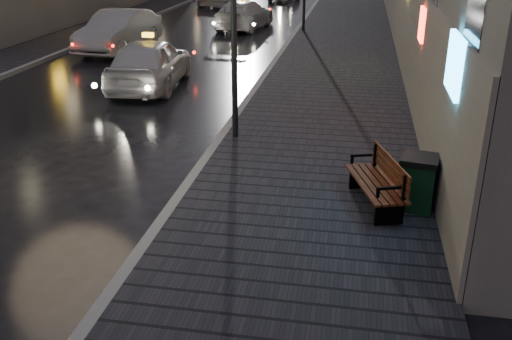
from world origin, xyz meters
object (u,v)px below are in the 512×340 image
at_px(bench, 380,181).
at_px(car_left_mid, 119,31).
at_px(taxi_near, 150,63).
at_px(trash_bin, 418,182).
at_px(taxi_mid, 244,14).

height_order(bench, car_left_mid, car_left_mid).
relative_size(bench, taxi_near, 0.40).
relative_size(bench, car_left_mid, 0.38).
height_order(bench, trash_bin, trash_bin).
bearing_deg(trash_bin, bench, -166.99).
distance_m(taxi_near, car_left_mid, 6.56).
height_order(bench, taxi_near, taxi_near).
height_order(taxi_near, car_left_mid, car_left_mid).
bearing_deg(taxi_mid, taxi_near, 94.73).
relative_size(taxi_near, car_left_mid, 0.94).
relative_size(trash_bin, taxi_near, 0.20).
bearing_deg(taxi_mid, car_left_mid, 66.66).
distance_m(trash_bin, taxi_near, 10.97).
bearing_deg(trash_bin, taxi_mid, 120.69).
xyz_separation_m(trash_bin, taxi_near, (-7.74, 7.78, 0.16)).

